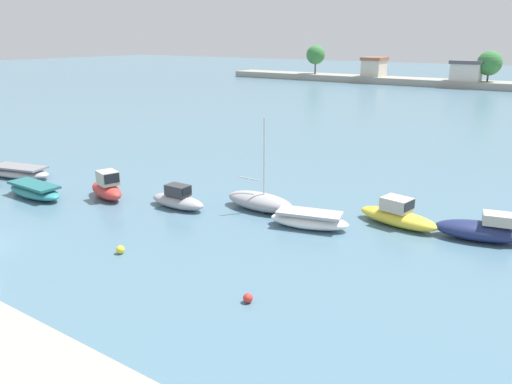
{
  "coord_description": "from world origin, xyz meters",
  "views": [
    {
      "loc": [
        26.59,
        -11.61,
        10.68
      ],
      "look_at": [
        8.63,
        14.27,
        1.01
      ],
      "focal_mm": 35.91,
      "sensor_mm": 36.0,
      "label": 1
    }
  ],
  "objects_px": {
    "moored_boat_1": "(35,191)",
    "moored_boat_2": "(107,188)",
    "moored_boat_3": "(178,200)",
    "moored_boat_7": "(482,230)",
    "mooring_buoy_2": "(120,250)",
    "moored_boat_6": "(398,216)",
    "mooring_buoy_1": "(248,298)",
    "moored_boat_5": "(309,220)",
    "moored_boat_4": "(260,201)",
    "moored_boat_0": "(19,172)"
  },
  "relations": [
    {
      "from": "moored_boat_1",
      "to": "moored_boat_2",
      "type": "height_order",
      "value": "moored_boat_2"
    },
    {
      "from": "moored_boat_3",
      "to": "moored_boat_7",
      "type": "relative_size",
      "value": 0.83
    },
    {
      "from": "mooring_buoy_2",
      "to": "moored_boat_3",
      "type": "bearing_deg",
      "value": 110.19
    },
    {
      "from": "moored_boat_6",
      "to": "moored_boat_7",
      "type": "distance_m",
      "value": 4.56
    },
    {
      "from": "moored_boat_1",
      "to": "moored_boat_2",
      "type": "bearing_deg",
      "value": 33.16
    },
    {
      "from": "moored_boat_2",
      "to": "moored_boat_7",
      "type": "bearing_deg",
      "value": 33.96
    },
    {
      "from": "moored_boat_6",
      "to": "mooring_buoy_2",
      "type": "bearing_deg",
      "value": -120.76
    },
    {
      "from": "moored_boat_1",
      "to": "moored_boat_6",
      "type": "bearing_deg",
      "value": 22.95
    },
    {
      "from": "moored_boat_3",
      "to": "mooring_buoy_1",
      "type": "relative_size",
      "value": 10.04
    },
    {
      "from": "moored_boat_5",
      "to": "moored_boat_7",
      "type": "relative_size",
      "value": 0.97
    },
    {
      "from": "moored_boat_7",
      "to": "moored_boat_4",
      "type": "bearing_deg",
      "value": 178.78
    },
    {
      "from": "moored_boat_5",
      "to": "moored_boat_2",
      "type": "bearing_deg",
      "value": 176.97
    },
    {
      "from": "moored_boat_3",
      "to": "moored_boat_7",
      "type": "height_order",
      "value": "moored_boat_7"
    },
    {
      "from": "moored_boat_7",
      "to": "moored_boat_0",
      "type": "bearing_deg",
      "value": 179.0
    },
    {
      "from": "moored_boat_0",
      "to": "moored_boat_7",
      "type": "xyz_separation_m",
      "value": [
        32.62,
        7.02,
        0.16
      ]
    },
    {
      "from": "moored_boat_1",
      "to": "moored_boat_4",
      "type": "bearing_deg",
      "value": 26.36
    },
    {
      "from": "moored_boat_0",
      "to": "mooring_buoy_1",
      "type": "bearing_deg",
      "value": -26.77
    },
    {
      "from": "moored_boat_0",
      "to": "moored_boat_3",
      "type": "distance_m",
      "value": 15.39
    },
    {
      "from": "moored_boat_3",
      "to": "moored_boat_7",
      "type": "bearing_deg",
      "value": 16.32
    },
    {
      "from": "moored_boat_0",
      "to": "moored_boat_3",
      "type": "xyz_separation_m",
      "value": [
        15.31,
        1.63,
        0.12
      ]
    },
    {
      "from": "moored_boat_5",
      "to": "mooring_buoy_2",
      "type": "bearing_deg",
      "value": -139.94
    },
    {
      "from": "moored_boat_4",
      "to": "moored_boat_5",
      "type": "xyz_separation_m",
      "value": [
        4.15,
        -1.0,
        -0.1
      ]
    },
    {
      "from": "mooring_buoy_1",
      "to": "moored_boat_4",
      "type": "bearing_deg",
      "value": 121.98
    },
    {
      "from": "moored_boat_4",
      "to": "mooring_buoy_2",
      "type": "xyz_separation_m",
      "value": [
        -1.96,
        -9.74,
        -0.35
      ]
    },
    {
      "from": "moored_boat_5",
      "to": "moored_boat_7",
      "type": "xyz_separation_m",
      "value": [
        8.61,
        3.7,
        0.13
      ]
    },
    {
      "from": "moored_boat_2",
      "to": "moored_boat_4",
      "type": "bearing_deg",
      "value": 39.45
    },
    {
      "from": "moored_boat_3",
      "to": "moored_boat_6",
      "type": "distance_m",
      "value": 13.7
    },
    {
      "from": "moored_boat_2",
      "to": "moored_boat_7",
      "type": "xyz_separation_m",
      "value": [
        22.65,
        6.67,
        -0.15
      ]
    },
    {
      "from": "moored_boat_4",
      "to": "moored_boat_6",
      "type": "bearing_deg",
      "value": 17.45
    },
    {
      "from": "moored_boat_6",
      "to": "moored_boat_7",
      "type": "xyz_separation_m",
      "value": [
        4.54,
        0.43,
        -0.01
      ]
    },
    {
      "from": "moored_boat_0",
      "to": "moored_boat_2",
      "type": "distance_m",
      "value": 9.98
    },
    {
      "from": "moored_boat_0",
      "to": "moored_boat_7",
      "type": "distance_m",
      "value": 33.37
    },
    {
      "from": "moored_boat_1",
      "to": "mooring_buoy_1",
      "type": "relative_size",
      "value": 12.57
    },
    {
      "from": "moored_boat_5",
      "to": "moored_boat_6",
      "type": "distance_m",
      "value": 5.22
    },
    {
      "from": "moored_boat_6",
      "to": "moored_boat_4",
      "type": "bearing_deg",
      "value": -155.05
    },
    {
      "from": "moored_boat_3",
      "to": "moored_boat_5",
      "type": "relative_size",
      "value": 0.85
    },
    {
      "from": "moored_boat_3",
      "to": "moored_boat_6",
      "type": "bearing_deg",
      "value": 20.26
    },
    {
      "from": "moored_boat_4",
      "to": "moored_boat_2",
      "type": "bearing_deg",
      "value": -156.07
    },
    {
      "from": "moored_boat_3",
      "to": "moored_boat_5",
      "type": "height_order",
      "value": "moored_boat_3"
    },
    {
      "from": "moored_boat_2",
      "to": "mooring_buoy_2",
      "type": "height_order",
      "value": "moored_boat_2"
    },
    {
      "from": "moored_boat_0",
      "to": "moored_boat_4",
      "type": "bearing_deg",
      "value": -2.05
    },
    {
      "from": "moored_boat_0",
      "to": "moored_boat_2",
      "type": "bearing_deg",
      "value": -12.33
    },
    {
      "from": "moored_boat_4",
      "to": "mooring_buoy_2",
      "type": "height_order",
      "value": "moored_boat_4"
    },
    {
      "from": "moored_boat_1",
      "to": "moored_boat_7",
      "type": "relative_size",
      "value": 1.03
    },
    {
      "from": "moored_boat_2",
      "to": "mooring_buoy_2",
      "type": "relative_size",
      "value": 9.12
    },
    {
      "from": "moored_boat_2",
      "to": "moored_boat_6",
      "type": "distance_m",
      "value": 19.15
    },
    {
      "from": "moored_boat_4",
      "to": "moored_boat_7",
      "type": "distance_m",
      "value": 13.04
    },
    {
      "from": "moored_boat_6",
      "to": "mooring_buoy_2",
      "type": "relative_size",
      "value": 11.7
    },
    {
      "from": "moored_boat_2",
      "to": "moored_boat_3",
      "type": "bearing_deg",
      "value": 31.02
    },
    {
      "from": "moored_boat_1",
      "to": "moored_boat_5",
      "type": "distance_m",
      "value": 19.19
    }
  ]
}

